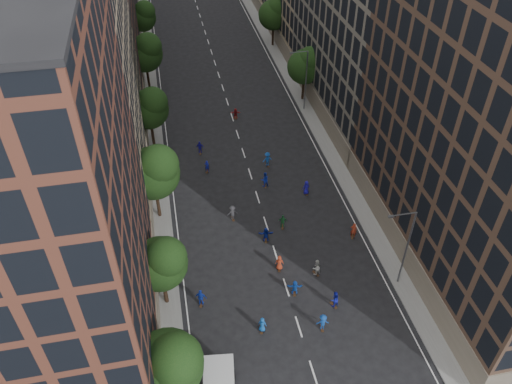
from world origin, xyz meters
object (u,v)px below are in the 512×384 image
Objects in this scene: streetlamp_far at (305,77)px; skater_2 at (334,300)px; streetlamp_near at (405,245)px; skater_0 at (262,325)px.

skater_2 is (-6.65, -34.43, -4.28)m from streetlamp_far.
streetlamp_near reaches higher than skater_2.
skater_0 is (-13.61, -2.74, -4.37)m from streetlamp_near.
streetlamp_near is 1.00× the size of streetlamp_far.
streetlamp_far is at bearing 90.00° from streetlamp_near.
streetlamp_far reaches higher than skater_0.
streetlamp_far reaches higher than skater_2.
streetlamp_far is 5.68× the size of skater_0.
skater_2 reaches higher than skater_0.
skater_0 is at bearing -110.85° from streetlamp_far.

